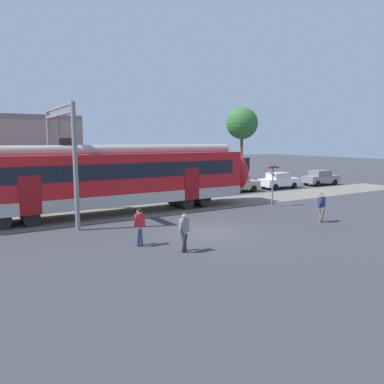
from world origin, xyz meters
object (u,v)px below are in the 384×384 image
(pedestrian_navy, at_px, (321,205))
(parked_car_tan, at_px, (237,183))
(pedestrian_grey, at_px, (184,229))
(crossing_signal, at_px, (273,178))
(parked_car_white, at_px, (279,180))
(pedestrian_red, at_px, (140,224))
(parked_car_grey, at_px, (320,178))

(pedestrian_navy, relative_size, parked_car_tan, 0.41)
(pedestrian_grey, distance_m, parked_car_tan, 18.75)
(pedestrian_navy, xyz_separation_m, crossing_signal, (1.35, 5.33, 1.05))
(parked_car_white, bearing_deg, pedestrian_red, -149.86)
(parked_car_white, bearing_deg, crossing_signal, -137.02)
(pedestrian_grey, distance_m, pedestrian_navy, 9.53)
(pedestrian_red, height_order, parked_car_tan, pedestrian_red)
(pedestrian_navy, distance_m, parked_car_grey, 18.82)
(pedestrian_navy, distance_m, parked_car_tan, 12.95)
(pedestrian_red, bearing_deg, parked_car_tan, 38.35)
(pedestrian_navy, bearing_deg, parked_car_tan, 73.06)
(pedestrian_grey, bearing_deg, pedestrian_navy, 5.25)
(pedestrian_grey, xyz_separation_m, parked_car_grey, (23.97, 12.91, -0.18))
(pedestrian_grey, distance_m, parked_car_white, 22.45)
(pedestrian_red, distance_m, pedestrian_navy, 10.74)
(parked_car_grey, bearing_deg, parked_car_tan, 178.12)
(pedestrian_red, relative_size, pedestrian_navy, 1.00)
(pedestrian_red, relative_size, parked_car_tan, 0.41)
(pedestrian_navy, bearing_deg, pedestrian_red, 174.98)
(parked_car_white, bearing_deg, parked_car_grey, -1.87)
(pedestrian_navy, bearing_deg, crossing_signal, 75.83)
(pedestrian_red, xyz_separation_m, crossing_signal, (12.04, 4.39, 1.05))
(pedestrian_grey, relative_size, crossing_signal, 0.56)
(parked_car_white, distance_m, parked_car_grey, 5.74)
(pedestrian_navy, xyz_separation_m, parked_car_tan, (3.77, 12.38, -0.18))
(parked_car_white, distance_m, crossing_signal, 10.18)
(parked_car_white, bearing_deg, pedestrian_grey, -144.32)
(pedestrian_red, xyz_separation_m, parked_car_tan, (14.47, 11.44, -0.18))
(parked_car_grey, bearing_deg, pedestrian_navy, -140.26)
(parked_car_tan, bearing_deg, parked_car_white, -1.89)
(pedestrian_grey, height_order, pedestrian_navy, same)
(pedestrian_red, distance_m, parked_car_tan, 18.45)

